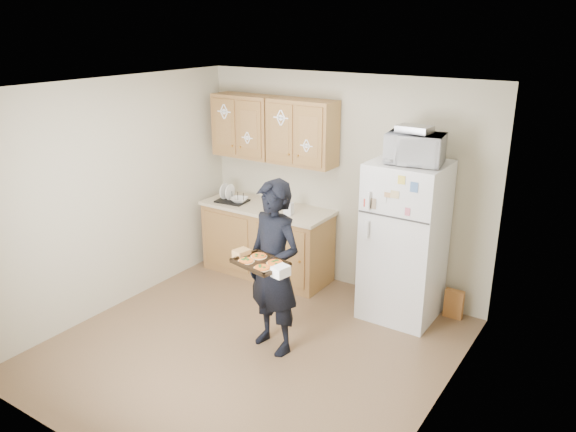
{
  "coord_description": "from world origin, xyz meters",
  "views": [
    {
      "loc": [
        2.92,
        -3.8,
        3.02
      ],
      "look_at": [
        0.14,
        0.45,
        1.26
      ],
      "focal_mm": 35.0,
      "sensor_mm": 36.0,
      "label": 1
    }
  ],
  "objects_px": {
    "baking_tray": "(261,264)",
    "dish_rack": "(232,196)",
    "microwave": "(415,149)",
    "refrigerator": "(404,241)",
    "person": "(274,268)"
  },
  "relations": [
    {
      "from": "microwave",
      "to": "dish_rack",
      "type": "distance_m",
      "value": 2.48
    },
    {
      "from": "microwave",
      "to": "dish_rack",
      "type": "relative_size",
      "value": 1.48
    },
    {
      "from": "baking_tray",
      "to": "dish_rack",
      "type": "xyz_separation_m",
      "value": [
        -1.56,
        1.55,
        -0.04
      ]
    },
    {
      "from": "dish_rack",
      "to": "microwave",
      "type": "bearing_deg",
      "value": -0.35
    },
    {
      "from": "person",
      "to": "microwave",
      "type": "relative_size",
      "value": 3.1
    },
    {
      "from": "refrigerator",
      "to": "person",
      "type": "xyz_separation_m",
      "value": [
        -0.77,
        -1.29,
        -0.0
      ]
    },
    {
      "from": "refrigerator",
      "to": "dish_rack",
      "type": "bearing_deg",
      "value": -179.1
    },
    {
      "from": "microwave",
      "to": "dish_rack",
      "type": "bearing_deg",
      "value": 170.89
    },
    {
      "from": "baking_tray",
      "to": "microwave",
      "type": "xyz_separation_m",
      "value": [
        0.76,
        1.54,
        0.84
      ]
    },
    {
      "from": "baking_tray",
      "to": "microwave",
      "type": "bearing_deg",
      "value": 75.68
    },
    {
      "from": "refrigerator",
      "to": "baking_tray",
      "type": "relative_size",
      "value": 3.76
    },
    {
      "from": "refrigerator",
      "to": "dish_rack",
      "type": "height_order",
      "value": "refrigerator"
    },
    {
      "from": "refrigerator",
      "to": "baking_tray",
      "type": "height_order",
      "value": "refrigerator"
    },
    {
      "from": "person",
      "to": "baking_tray",
      "type": "relative_size",
      "value": 3.74
    },
    {
      "from": "person",
      "to": "dish_rack",
      "type": "distance_m",
      "value": 1.96
    }
  ]
}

